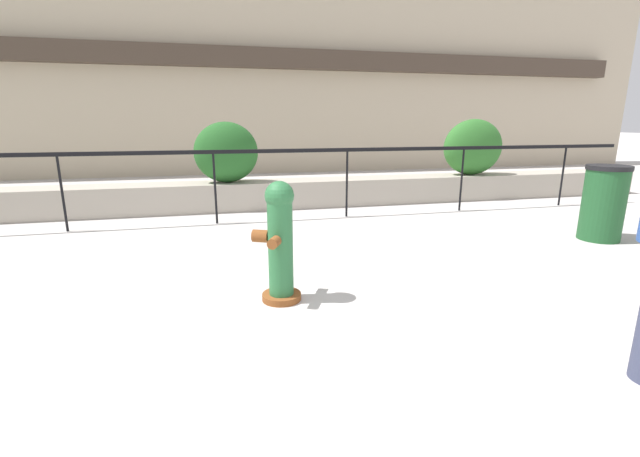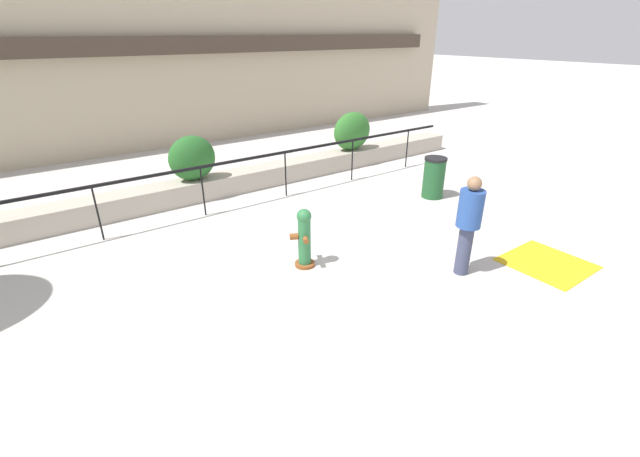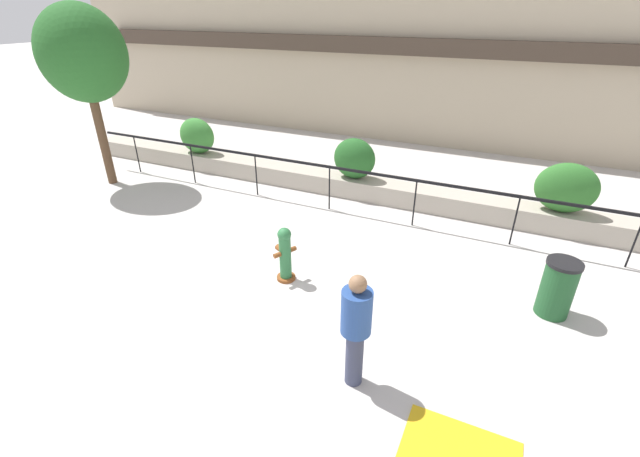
# 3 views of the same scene
# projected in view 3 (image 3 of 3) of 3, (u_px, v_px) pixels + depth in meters

# --- Properties ---
(ground_plane) EXTENTS (120.00, 120.00, 0.00)m
(ground_plane) POSITION_uv_depth(u_px,v_px,m) (207.00, 324.00, 6.95)
(ground_plane) COLOR #BCB7B2
(building_facade) EXTENTS (30.00, 1.36, 8.00)m
(building_facade) POSITION_uv_depth(u_px,v_px,m) (414.00, 25.00, 14.72)
(building_facade) COLOR tan
(building_facade) RESTS_ON ground
(planter_wall_low) EXTENTS (18.00, 0.70, 0.50)m
(planter_wall_low) POSITION_uv_depth(u_px,v_px,m) (346.00, 185.00, 11.65)
(planter_wall_low) COLOR #ADA393
(planter_wall_low) RESTS_ON ground
(fence_railing_segment) EXTENTS (15.00, 0.05, 1.15)m
(fence_railing_segment) POSITION_uv_depth(u_px,v_px,m) (330.00, 171.00, 10.41)
(fence_railing_segment) COLOR black
(fence_railing_segment) RESTS_ON ground
(hedge_bush_0) EXTENTS (1.19, 0.70, 1.08)m
(hedge_bush_0) POSITION_uv_depth(u_px,v_px,m) (197.00, 136.00, 13.15)
(hedge_bush_0) COLOR #387F33
(hedge_bush_0) RESTS_ON planter_wall_low
(hedge_bush_1) EXTENTS (1.13, 0.70, 1.07)m
(hedge_bush_1) POSITION_uv_depth(u_px,v_px,m) (354.00, 159.00, 11.20)
(hedge_bush_1) COLOR #235B23
(hedge_bush_1) RESTS_ON planter_wall_low
(hedge_bush_2) EXTENTS (1.28, 0.66, 1.12)m
(hedge_bush_2) POSITION_uv_depth(u_px,v_px,m) (566.00, 188.00, 9.33)
(hedge_bush_2) COLOR #2D6B28
(hedge_bush_2) RESTS_ON planter_wall_low
(fire_hydrant) EXTENTS (0.48, 0.47, 1.08)m
(fire_hydrant) POSITION_uv_depth(u_px,v_px,m) (285.00, 254.00, 7.85)
(fire_hydrant) COLOR brown
(fire_hydrant) RESTS_ON ground
(street_tree) EXTENTS (2.31, 2.08, 4.72)m
(street_tree) POSITION_uv_depth(u_px,v_px,m) (83.00, 55.00, 10.89)
(street_tree) COLOR brown
(street_tree) RESTS_ON ground
(pedestrian) EXTENTS (0.54, 0.54, 1.73)m
(pedestrian) POSITION_uv_depth(u_px,v_px,m) (356.00, 325.00, 5.45)
(pedestrian) COLOR #383D56
(pedestrian) RESTS_ON ground
(trash_bin) EXTENTS (0.55, 0.55, 1.01)m
(trash_bin) POSITION_uv_depth(u_px,v_px,m) (557.00, 288.00, 6.97)
(trash_bin) COLOR #1E5128
(trash_bin) RESTS_ON ground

